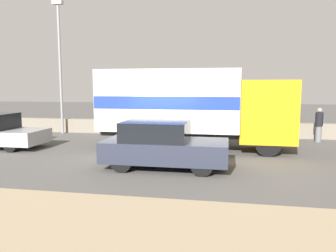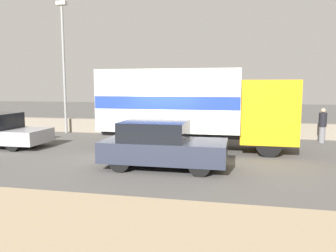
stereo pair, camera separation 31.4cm
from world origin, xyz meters
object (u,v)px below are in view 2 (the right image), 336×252
at_px(pedestrian, 322,125).
at_px(car_hatchback, 162,145).
at_px(box_truck, 190,104).
at_px(street_lamp, 64,59).

bearing_deg(pedestrian, car_hatchback, -135.66).
relative_size(car_hatchback, pedestrian, 2.46).
bearing_deg(box_truck, pedestrian, 25.67).
relative_size(street_lamp, box_truck, 0.91).
bearing_deg(pedestrian, street_lamp, 178.03).
height_order(street_lamp, box_truck, street_lamp).
bearing_deg(car_hatchback, pedestrian, 44.34).
bearing_deg(street_lamp, box_truck, -23.63).
xyz_separation_m(street_lamp, car_hatchback, (7.16, -6.69, -3.44)).
distance_m(street_lamp, pedestrian, 13.94).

